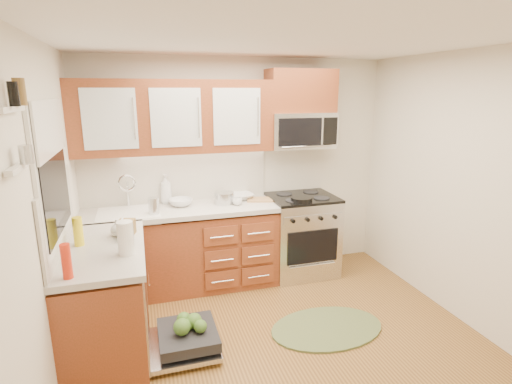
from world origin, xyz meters
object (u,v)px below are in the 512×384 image
object	(u,v)px
upper_cabinets	(174,117)
paper_towel_roll	(126,238)
dishwasher	(183,340)
sink	(130,224)
microwave	(300,130)
cutting_board	(260,200)
cup	(237,201)
stock_pot	(224,198)
bowl_a	(241,196)
bowl_b	(181,202)
range	(301,235)
rug	(327,328)
skillet	(301,199)

from	to	relation	value
upper_cabinets	paper_towel_roll	world-z (taller)	upper_cabinets
dishwasher	sink	bearing A→B (deg)	109.20
microwave	dishwasher	bearing A→B (deg)	-140.93
cutting_board	cup	bearing A→B (deg)	-160.02
stock_pot	upper_cabinets	bearing A→B (deg)	167.86
microwave	bowl_a	size ratio (longest dim) A/B	2.78
bowl_a	bowl_b	xyz separation A→B (m)	(-0.69, -0.08, 0.01)
stock_pot	dishwasher	bearing A→B (deg)	-117.98
cutting_board	paper_towel_roll	bearing A→B (deg)	-140.58
range	cutting_board	xyz separation A→B (m)	(-0.50, 0.05, 0.46)
upper_cabinets	paper_towel_roll	bearing A→B (deg)	-112.51
rug	range	bearing A→B (deg)	78.90
rug	cup	world-z (taller)	cup
sink	cup	size ratio (longest dim) A/B	5.77
rug	stock_pot	world-z (taller)	stock_pot
upper_cabinets	cutting_board	bearing A→B (deg)	-5.75
bowl_a	sink	bearing A→B (deg)	-171.72
paper_towel_roll	bowl_b	xyz separation A→B (m)	(0.54, 1.21, -0.09)
skillet	cutting_board	size ratio (longest dim) A/B	0.84
range	dishwasher	bearing A→B (deg)	-143.73
dishwasher	skillet	size ratio (longest dim) A/B	2.89
rug	bowl_a	world-z (taller)	bowl_a
bowl_a	cup	size ratio (longest dim) A/B	2.54
skillet	cutting_board	xyz separation A→B (m)	(-0.41, 0.24, -0.04)
stock_pot	bowl_a	xyz separation A→B (m)	(0.23, 0.13, -0.03)
range	cutting_board	world-z (taller)	range
sink	bowl_b	size ratio (longest dim) A/B	2.49
bowl_a	bowl_b	size ratio (longest dim) A/B	1.10
sink	cup	xyz separation A→B (m)	(1.14, -0.04, 0.17)
upper_cabinets	microwave	xyz separation A→B (m)	(1.41, -0.02, -0.18)
range	sink	distance (m)	1.96
range	paper_towel_roll	distance (m)	2.31
paper_towel_roll	stock_pot	bearing A→B (deg)	48.95
paper_towel_roll	dishwasher	bearing A→B (deg)	-1.22
bowl_a	bowl_b	distance (m)	0.70
upper_cabinets	range	size ratio (longest dim) A/B	2.16
paper_towel_roll	cup	world-z (taller)	paper_towel_roll
rug	cup	distance (m)	1.59
range	rug	size ratio (longest dim) A/B	0.89
sink	paper_towel_roll	bearing A→B (deg)	-90.00
bowl_b	bowl_a	bearing A→B (deg)	6.44
bowl_a	cutting_board	bearing A→B (deg)	-31.06
cutting_board	microwave	bearing A→B (deg)	7.54
stock_pot	bowl_a	world-z (taller)	stock_pot
microwave	bowl_b	distance (m)	1.57
dishwasher	rug	bearing A→B (deg)	-2.56
microwave	cup	distance (m)	1.09
skillet	bowl_a	world-z (taller)	skillet
range	stock_pot	xyz separation A→B (m)	(-0.92, 0.04, 0.52)
cup	rug	bearing A→B (deg)	-63.73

